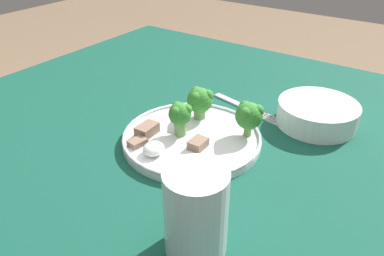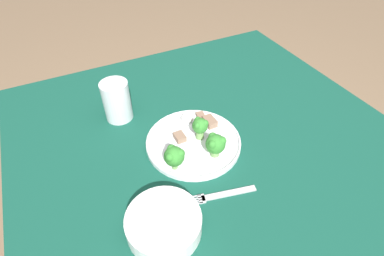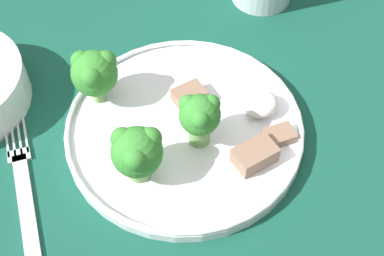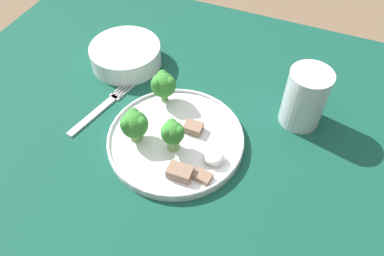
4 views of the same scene
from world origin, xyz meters
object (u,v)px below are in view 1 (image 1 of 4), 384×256
fork (246,108)px  cream_bowl (317,114)px  dinner_plate (192,138)px  drinking_glass (196,217)px

fork → cream_bowl: 0.15m
cream_bowl → dinner_plate: bearing=-40.3°
dinner_plate → fork: bearing=172.9°
fork → cream_bowl: (-0.02, 0.15, 0.02)m
dinner_plate → fork: 0.18m
drinking_glass → cream_bowl: bearing=177.0°
dinner_plate → fork: size_ratio=1.41×
drinking_glass → fork: bearing=-161.7°
dinner_plate → cream_bowl: (-0.20, 0.17, 0.01)m
dinner_plate → cream_bowl: size_ratio=1.63×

